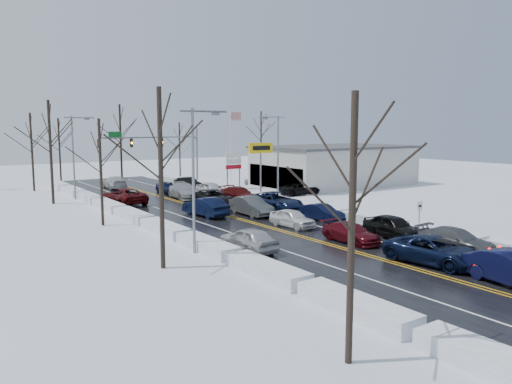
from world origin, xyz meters
TOP-DOWN VIEW (x-y plane):
  - ground at (0.00, 0.00)m, footprint 160.00×160.00m
  - road_surface at (0.00, 2.00)m, footprint 14.00×84.00m
  - snow_bank_left at (-7.60, 2.00)m, footprint 1.46×72.00m
  - snow_bank_right at (7.60, 2.00)m, footprint 1.46×72.00m
  - traffic_signal_mast at (3.45, 27.99)m, footprint 13.28×0.39m
  - tires_plus_sign at (10.50, 15.99)m, footprint 3.20×0.34m
  - used_vehicles_sign at (10.50, 22.00)m, footprint 2.20×0.22m
  - speed_limit_sign at (8.20, -8.00)m, footprint 0.55×0.09m
  - flagpole at (15.17, 30.00)m, footprint 1.87×1.20m
  - dealership_building at (23.98, 18.00)m, footprint 20.40×12.40m
  - streetlight_ne at (8.30, 10.00)m, footprint 3.20×0.25m
  - streetlight_sw at (-8.30, -4.00)m, footprint 3.20×0.25m
  - streetlight_nw at (-8.30, 24.00)m, footprint 3.20×0.25m
  - tree_left_a at (-11.00, -20.00)m, footprint 3.60×3.60m
  - tree_left_b at (-11.50, -6.00)m, footprint 4.00×4.00m
  - tree_left_c at (-10.50, 8.00)m, footprint 3.40×3.40m
  - tree_left_d at (-11.20, 22.00)m, footprint 4.20×4.20m
  - tree_left_e at (-10.80, 34.00)m, footprint 3.80×3.80m
  - tree_far_b at (-6.00, 41.00)m, footprint 3.60×3.60m
  - tree_far_c at (2.00, 39.00)m, footprint 4.40×4.40m
  - tree_far_d at (12.00, 40.50)m, footprint 3.40×3.40m
  - tree_far_e at (28.00, 41.00)m, footprint 4.20×4.20m
  - queued_car_2 at (1.71, -14.03)m, footprint 3.29×5.99m
  - queued_car_3 at (1.70, -7.43)m, footprint 1.89×4.59m
  - queued_car_4 at (1.63, -1.09)m, footprint 2.01×4.28m
  - queued_car_5 at (1.86, 5.09)m, footprint 1.83×5.08m
  - queued_car_6 at (1.66, 11.40)m, footprint 3.14×6.05m
  - queued_car_7 at (1.55, 17.82)m, footprint 2.99×5.98m
  - queued_car_8 at (1.83, 22.94)m, footprint 1.85×4.23m
  - queued_car_11 at (5.38, -13.03)m, footprint 2.36×5.18m
  - queued_car_12 at (5.12, -8.18)m, footprint 2.30×4.96m
  - queued_car_13 at (5.36, -0.39)m, footprint 1.67×4.28m
  - queued_car_14 at (5.26, 5.95)m, footprint 2.86×6.18m
  - queued_car_15 at (5.22, 12.35)m, footprint 2.27×5.41m
  - queued_car_16 at (5.06, 18.01)m, footprint 2.18×4.78m
  - queued_car_17 at (5.45, 24.64)m, footprint 1.83×4.71m
  - oncoming_car_0 at (-1.67, 7.08)m, footprint 2.35×5.23m
  - oncoming_car_1 at (-5.28, 17.73)m, footprint 3.42×6.32m
  - oncoming_car_2 at (-1.80, 30.92)m, footprint 2.56×5.54m
  - oncoming_car_3 at (-5.43, -5.47)m, footprint 2.13×4.65m
  - parked_car_0 at (13.96, 12.99)m, footprint 5.09×2.76m
  - parked_car_1 at (16.81, 15.65)m, footprint 2.54×5.78m
  - parked_car_2 at (14.82, 23.11)m, footprint 1.72×4.17m

SIDE VIEW (x-z plane):
  - ground at x=0.00m, z-range 0.00..0.00m
  - snow_bank_left at x=-7.60m, z-range -0.37..0.37m
  - snow_bank_right at x=7.60m, z-range -0.37..0.37m
  - queued_car_2 at x=1.71m, z-range -0.80..0.80m
  - queued_car_3 at x=1.70m, z-range -0.67..0.67m
  - queued_car_4 at x=1.63m, z-range -0.71..0.71m
  - queued_car_5 at x=1.86m, z-range -0.83..0.83m
  - queued_car_6 at x=1.66m, z-range -0.81..0.81m
  - queued_car_7 at x=1.55m, z-range -0.83..0.83m
  - queued_car_8 at x=1.83m, z-range -0.71..0.71m
  - queued_car_11 at x=5.38m, z-range -0.74..0.74m
  - queued_car_12 at x=5.12m, z-range -0.82..0.82m
  - queued_car_13 at x=5.36m, z-range -0.69..0.69m
  - queued_car_14 at x=5.26m, z-range -0.86..0.86m
  - queued_car_15 at x=5.22m, z-range -0.78..0.78m
  - queued_car_16 at x=5.06m, z-range -0.80..0.80m
  - queued_car_17 at x=5.45m, z-range -0.76..0.76m
  - oncoming_car_0 at x=-1.67m, z-range -0.83..0.83m
  - oncoming_car_1 at x=-5.28m, z-range -0.84..0.84m
  - oncoming_car_2 at x=-1.80m, z-range -0.78..0.78m
  - oncoming_car_3 at x=-5.43m, z-range -0.77..0.77m
  - parked_car_0 at x=13.96m, z-range -0.68..0.68m
  - parked_car_1 at x=16.81m, z-range -0.83..0.83m
  - parked_car_2 at x=14.82m, z-range -0.71..0.71m
  - road_surface at x=0.00m, z-range 0.00..0.01m
  - speed_limit_sign at x=8.20m, z-range 0.46..2.81m
  - dealership_building at x=23.98m, z-range 0.01..5.31m
  - used_vehicles_sign at x=10.50m, z-range 0.99..5.64m
  - tires_plus_sign at x=10.50m, z-range 1.99..7.99m
  - streetlight_ne at x=8.30m, z-range 0.81..9.81m
  - streetlight_sw at x=-8.30m, z-range 0.81..9.81m
  - streetlight_nw at x=-8.30m, z-range 0.81..9.81m
  - traffic_signal_mast at x=3.45m, z-range 1.48..9.48m
  - flagpole at x=15.17m, z-range 0.93..10.93m
  - tree_left_c at x=-10.50m, z-range 1.69..10.19m
  - tree_far_d at x=12.00m, z-range 1.69..10.19m
  - tree_left_a at x=-11.00m, z-range 1.79..10.79m
  - tree_far_b at x=-6.00m, z-range 1.79..10.79m
  - tree_left_e at x=-10.80m, z-range 1.89..11.39m
  - tree_left_b at x=-11.50m, z-range 1.99..11.99m
  - tree_left_d at x=-11.20m, z-range 2.08..12.58m
  - tree_far_e at x=28.00m, z-range 2.08..12.58m
  - tree_far_c at x=2.00m, z-range 2.18..13.18m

